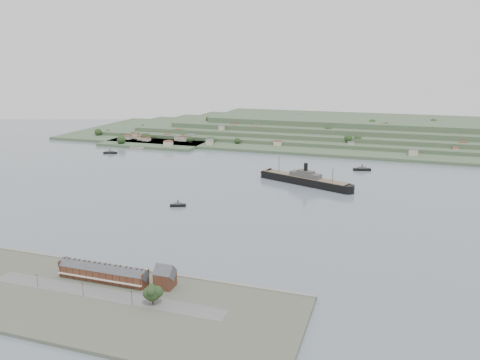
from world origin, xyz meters
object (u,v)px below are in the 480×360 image
(steamship, at_px, (301,179))
(tugboat, at_px, (178,205))
(gabled_building, at_px, (165,277))
(fig_tree, at_px, (153,293))
(terrace_row, at_px, (103,273))

(steamship, bearing_deg, tugboat, -128.66)
(gabled_building, distance_m, fig_tree, 19.90)
(gabled_building, distance_m, tugboat, 153.76)
(gabled_building, xyz_separation_m, steamship, (28.24, 251.63, -3.15))
(tugboat, bearing_deg, steamship, 51.34)
(gabled_building, distance_m, steamship, 253.23)
(terrace_row, bearing_deg, steamship, 75.58)
(terrace_row, xyz_separation_m, gabled_building, (37.50, 4.02, 1.34))
(gabled_building, bearing_deg, steamship, 83.60)
(terrace_row, distance_m, tugboat, 147.28)
(gabled_building, height_order, steamship, steamship)
(steamship, bearing_deg, fig_tree, -95.31)
(gabled_building, bearing_deg, tugboat, 112.95)
(gabled_building, relative_size, steamship, 0.13)
(terrace_row, height_order, gabled_building, gabled_building)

